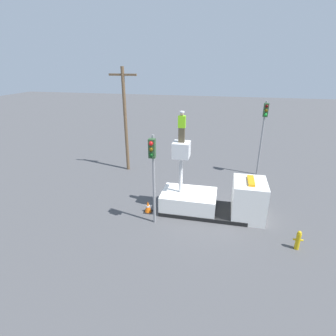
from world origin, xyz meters
name	(u,v)px	position (x,y,z in m)	size (l,w,h in m)	color
ground_plane	(203,211)	(0.00, 0.00, 0.00)	(120.00, 120.00, 0.00)	#4C4C4F
bucket_truck	(215,200)	(0.68, 0.00, 0.91)	(6.10, 2.31, 4.36)	black
worker	(182,127)	(-1.45, 0.00, 5.24)	(0.40, 0.26, 1.75)	brown
traffic_light_pole	(153,164)	(-2.63, -1.89, 3.66)	(0.34, 0.57, 5.17)	gray
traffic_light_across	(264,125)	(3.75, 6.61, 4.18)	(0.34, 0.57, 5.93)	gray
fire_hydrant	(298,240)	(4.83, -2.50, 0.51)	(0.46, 0.22, 1.03)	gold
traffic_cone_rear	(148,207)	(-3.32, -0.78, 0.35)	(0.51, 0.51, 0.73)	black
utility_pole	(125,117)	(-6.98, 5.57, 4.48)	(2.20, 0.26, 8.30)	brown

